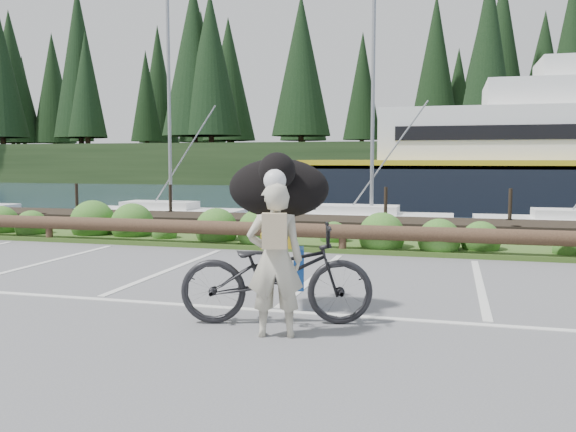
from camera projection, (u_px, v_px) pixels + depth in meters
name	position (u px, v px, depth m)	size (l,w,h in m)	color
ground	(283.00, 304.00, 8.15)	(72.00, 72.00, 0.00)	#5C5C5F
harbor_backdrop	(438.00, 174.00, 83.52)	(170.00, 160.00, 30.00)	#1A2B3E
vegetation_strip	(348.00, 246.00, 13.24)	(34.00, 1.60, 0.10)	#3D5B21
log_rail	(342.00, 253.00, 12.57)	(32.00, 0.30, 0.60)	#443021
bicycle	(277.00, 274.00, 7.14)	(0.79, 2.25, 1.18)	black
cyclist	(275.00, 260.00, 6.60)	(0.61, 0.40, 1.69)	#B9B39D
dog	(278.00, 188.00, 7.77)	(1.32, 0.64, 0.76)	black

